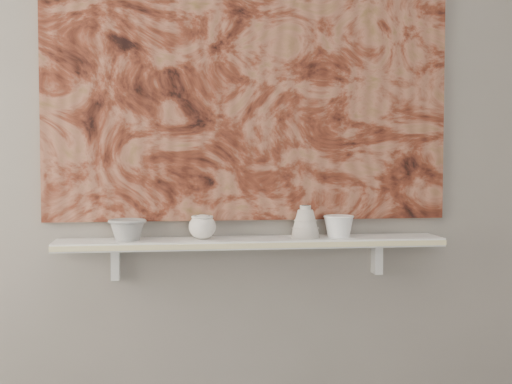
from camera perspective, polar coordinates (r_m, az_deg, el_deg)
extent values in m
plane|color=gray|center=(2.66, -0.63, 5.52)|extent=(3.60, 0.00, 3.60)
cube|color=white|center=(2.59, -0.37, -4.06)|extent=(1.40, 0.18, 0.03)
cube|color=beige|center=(2.50, -0.11, -4.33)|extent=(1.40, 0.01, 0.02)
cube|color=white|center=(2.65, -11.18, -5.60)|extent=(0.03, 0.06, 0.12)
cube|color=white|center=(2.76, 9.64, -5.22)|extent=(0.03, 0.06, 0.12)
cube|color=maroon|center=(2.66, -0.59, 9.62)|extent=(1.50, 0.02, 1.10)
cube|color=black|center=(2.73, 8.89, 2.95)|extent=(0.09, 0.00, 0.08)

